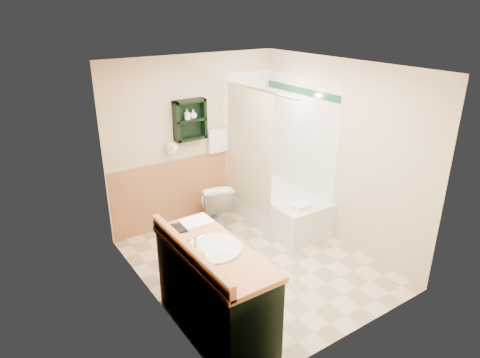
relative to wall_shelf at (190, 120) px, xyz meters
name	(u,v)px	position (x,y,z in m)	size (l,w,h in m)	color
floor	(256,264)	(0.10, -1.41, -1.55)	(3.00, 3.00, 0.00)	beige
back_wall	(194,141)	(0.10, 0.11, -0.35)	(2.60, 0.04, 2.40)	beige
left_wall	(148,202)	(-1.22, -1.41, -0.35)	(0.04, 3.00, 2.40)	beige
right_wall	(339,153)	(1.42, -1.41, -0.35)	(0.04, 3.00, 2.40)	beige
ceiling	(259,64)	(0.10, -1.41, 0.87)	(2.60, 3.00, 0.04)	white
wainscot_left	(157,262)	(-1.19, -1.41, -1.05)	(2.98, 2.98, 1.00)	#B87B4A
wainscot_back	(197,188)	(0.10, 0.08, -1.05)	(2.58, 2.58, 1.00)	#B87B4A
mirror_frame	(176,192)	(-1.17, -1.96, -0.05)	(1.30, 1.30, 1.00)	olive
mirror_glass	(176,192)	(-1.17, -1.96, -0.05)	(1.20, 1.20, 0.90)	white
tile_right	(298,150)	(1.38, -0.66, -0.50)	(1.50, 1.50, 2.10)	white
tile_back	(254,140)	(1.13, 0.07, -0.50)	(0.95, 0.95, 2.10)	white
tile_accent	(301,91)	(1.37, -0.66, 0.35)	(1.50, 1.50, 0.10)	#134427
wall_shelf	(190,120)	(0.00, 0.00, 0.00)	(0.45, 0.15, 0.55)	black
hair_dryer	(171,148)	(-0.30, 0.02, -0.35)	(0.10, 0.24, 0.18)	white
towel_bar	(217,129)	(0.45, 0.04, -0.20)	(0.40, 0.06, 0.40)	white
curtain_rod	(257,89)	(0.63, -0.66, 0.45)	(0.03, 0.03, 1.60)	silver
shower_curtain	(249,149)	(0.63, -0.48, -0.40)	(1.05, 1.05, 1.70)	beige
vanity	(215,290)	(-0.89, -2.10, -1.09)	(0.59, 1.44, 0.91)	black
bathtub	(280,208)	(1.03, -0.72, -1.30)	(0.75, 1.50, 0.50)	silver
toilet	(214,206)	(0.15, -0.33, -1.19)	(0.41, 0.73, 0.72)	silver
counter_towel	(196,222)	(-0.79, -1.58, -0.62)	(0.30, 0.24, 0.04)	white
vanity_book	(171,221)	(-1.06, -1.56, -0.54)	(0.15, 0.02, 0.20)	black
tub_towel	(300,206)	(0.90, -1.29, -1.02)	(0.22, 0.19, 0.07)	white
soap_bottle_a	(187,117)	(-0.04, -0.01, 0.05)	(0.06, 0.14, 0.07)	silver
soap_bottle_b	(193,115)	(0.05, -0.01, 0.06)	(0.09, 0.12, 0.09)	silver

